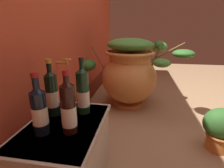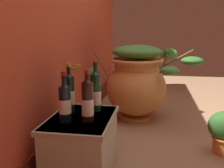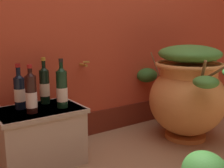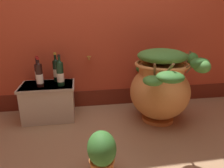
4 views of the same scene
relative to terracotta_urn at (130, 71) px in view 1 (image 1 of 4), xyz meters
name	(u,v)px [view 1 (image 1 of 4)]	position (x,y,z in m)	size (l,w,h in m)	color
ground_plane	(185,134)	(-0.58, -0.56, -0.43)	(7.00, 7.00, 0.00)	#9E7A56
terracotta_urn	(130,71)	(0.00, 0.00, 0.00)	(0.78, 1.26, 0.82)	#D68E4C
stone_ledge	(67,153)	(-1.24, 0.27, -0.21)	(0.60, 0.41, 0.41)	beige
wine_bottle_left	(83,91)	(-1.08, 0.21, 0.12)	(0.08, 0.08, 0.35)	black
wine_bottle_middle	(39,110)	(-1.34, 0.35, 0.11)	(0.07, 0.07, 0.32)	black
wine_bottle_right	(68,108)	(-1.30, 0.21, 0.12)	(0.07, 0.07, 0.32)	black
wine_bottle_back	(52,93)	(-1.14, 0.38, 0.12)	(0.07, 0.07, 0.34)	black
potted_shrub	(221,128)	(-0.75, -0.76, -0.24)	(0.21, 0.27, 0.35)	#C17033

